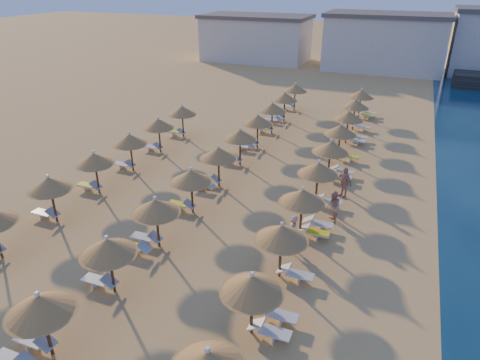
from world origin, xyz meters
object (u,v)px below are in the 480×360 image
at_px(parasol_row_west, 218,154).
at_px(beachgoer_b, 333,207).
at_px(parasol_row_east, 318,169).
at_px(beachgoer_c, 344,182).
at_px(beachgoer_a, 292,234).

bearing_deg(parasol_row_west, beachgoer_b, -12.80).
distance_m(parasol_row_east, parasol_row_west, 6.02).
xyz_separation_m(parasol_row_east, beachgoer_c, (1.29, 1.48, -1.23)).
bearing_deg(beachgoer_a, beachgoer_b, 154.37).
distance_m(parasol_row_east, beachgoer_b, 2.42).
relative_size(parasol_row_east, beachgoer_a, 19.69).
xyz_separation_m(beachgoer_c, beachgoer_a, (-1.32, -6.45, 0.01)).
bearing_deg(beachgoer_c, parasol_row_west, -132.00).
bearing_deg(beachgoer_c, parasol_row_east, -94.49).
height_order(parasol_row_east, beachgoer_c, parasol_row_east).
height_order(parasol_row_west, beachgoer_b, parasol_row_west).
bearing_deg(beachgoer_b, beachgoer_a, -41.45).
bearing_deg(parasol_row_west, parasol_row_east, 0.00).
height_order(parasol_row_east, parasol_row_west, same).
distance_m(beachgoer_c, beachgoer_a, 6.58).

